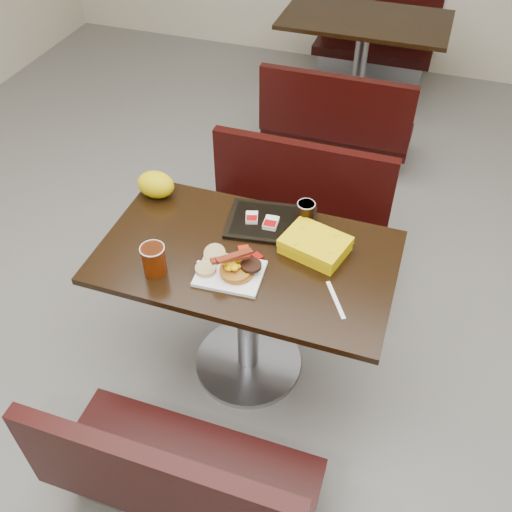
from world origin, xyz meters
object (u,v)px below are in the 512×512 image
(fork, at_px, (208,266))
(bench_near_s, at_px, (185,455))
(bench_near_n, at_px, (290,222))
(bench_far_s, at_px, (339,113))
(knife, at_px, (336,300))
(table_near, at_px, (248,314))
(tray, at_px, (271,223))
(table_far, at_px, (359,67))
(coffee_cup_far, at_px, (306,213))
(hashbrown_sleeve_right, at_px, (271,223))
(pancake_stack, at_px, (237,271))
(platter, at_px, (230,273))
(coffee_cup_near, at_px, (154,260))
(hashbrown_sleeve_left, at_px, (252,217))
(paper_bag, at_px, (156,185))
(clamshell, at_px, (315,245))
(bench_far_n, at_px, (375,34))

(fork, bearing_deg, bench_near_s, -67.34)
(bench_near_n, relative_size, bench_far_s, 1.00)
(bench_near_s, height_order, knife, knife)
(table_near, bearing_deg, bench_far_s, 90.00)
(tray, bearing_deg, table_far, 82.41)
(bench_near_s, height_order, fork, fork)
(fork, relative_size, coffee_cup_far, 1.44)
(bench_far_s, distance_m, hashbrown_sleeve_right, 1.76)
(fork, height_order, coffee_cup_far, coffee_cup_far)
(pancake_stack, relative_size, fork, 0.91)
(hashbrown_sleeve_right, bearing_deg, platter, -105.35)
(table_near, bearing_deg, coffee_cup_near, -146.12)
(knife, xyz_separation_m, coffee_cup_far, (-0.22, 0.38, 0.06))
(coffee_cup_far, bearing_deg, bench_near_s, -100.40)
(pancake_stack, xyz_separation_m, fork, (-0.13, 0.02, -0.03))
(hashbrown_sleeve_left, bearing_deg, table_near, -94.21)
(paper_bag, bearing_deg, fork, -41.99)
(bench_near_s, bearing_deg, bench_near_n, 90.00)
(bench_near_n, bearing_deg, coffee_cup_near, -108.70)
(bench_near_n, bearing_deg, tray, -85.64)
(bench_near_n, xyz_separation_m, clamshell, (0.26, -0.59, 0.42))
(bench_near_s, height_order, coffee_cup_near, coffee_cup_near)
(tray, height_order, coffee_cup_far, coffee_cup_far)
(knife, xyz_separation_m, hashbrown_sleeve_left, (-0.44, 0.33, 0.02))
(table_far, xyz_separation_m, clamshell, (0.26, -2.49, 0.41))
(bench_far_s, bearing_deg, table_far, 90.00)
(platter, distance_m, pancake_stack, 0.04)
(clamshell, bearing_deg, paper_bag, -174.46)
(coffee_cup_near, relative_size, paper_bag, 0.73)
(bench_near_s, distance_m, hashbrown_sleeve_left, 0.99)
(table_near, xyz_separation_m, coffee_cup_far, (0.18, 0.25, 0.44))
(clamshell, distance_m, paper_bag, 0.78)
(knife, xyz_separation_m, tray, (-0.36, 0.34, 0.01))
(bench_near_s, xyz_separation_m, hashbrown_sleeve_right, (0.04, 0.89, 0.42))
(platter, bearing_deg, tray, 76.19)
(coffee_cup_near, distance_m, paper_bag, 0.49)
(fork, xyz_separation_m, clamshell, (0.38, 0.22, 0.03))
(table_near, relative_size, tray, 3.26)
(bench_far_n, xyz_separation_m, clamshell, (0.26, -3.19, 0.42))
(tray, distance_m, clamshell, 0.24)
(bench_far_s, bearing_deg, hashbrown_sleeve_left, -91.51)
(knife, height_order, tray, tray)
(bench_far_n, height_order, coffee_cup_near, coffee_cup_near)
(table_far, xyz_separation_m, bench_far_s, (0.00, -0.70, -0.02))
(table_far, height_order, knife, knife)
(pancake_stack, relative_size, coffee_cup_near, 1.02)
(bench_near_n, relative_size, coffee_cup_near, 7.95)
(bench_near_s, distance_m, clamshell, 0.95)
(fork, bearing_deg, bench_near_n, 92.28)
(paper_bag, bearing_deg, coffee_cup_near, -64.98)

